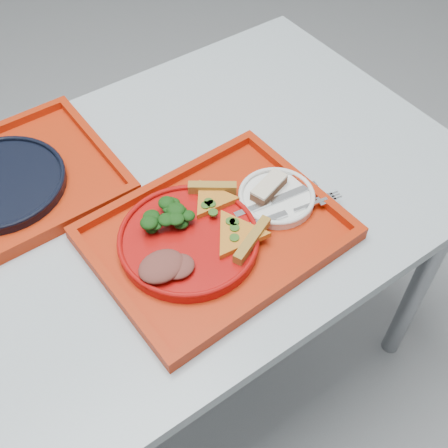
{
  "coord_description": "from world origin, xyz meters",
  "views": [
    {
      "loc": [
        -0.17,
        -0.69,
        1.59
      ],
      "look_at": [
        0.21,
        -0.14,
        0.78
      ],
      "focal_mm": 45.0,
      "sensor_mm": 36.0,
      "label": 1
    }
  ],
  "objects": [
    {
      "name": "ground",
      "position": [
        0.0,
        0.0,
        0.0
      ],
      "size": [
        10.0,
        10.0,
        0.0
      ],
      "primitive_type": "plane",
      "color": "gray",
      "rests_on": "ground"
    },
    {
      "name": "pizza_slice_a",
      "position": [
        0.22,
        -0.18,
        0.79
      ],
      "size": [
        0.15,
        0.16,
        0.02
      ],
      "primitive_type": null,
      "rotation": [
        0.0,
        0.0,
        1.99
      ],
      "color": "gold",
      "rests_on": "dinner_plate"
    },
    {
      "name": "fork",
      "position": [
        0.34,
        -0.19,
        0.78
      ],
      "size": [
        0.19,
        0.05,
        0.01
      ],
      "primitive_type": "cube",
      "rotation": [
        0.0,
        0.0,
        -0.18
      ],
      "color": "silver",
      "rests_on": "side_plate"
    },
    {
      "name": "navy_plate",
      "position": [
        -0.09,
        0.21,
        0.77
      ],
      "size": [
        0.26,
        0.26,
        0.02
      ],
      "primitive_type": "cylinder",
      "color": "black",
      "rests_on": "tray_far"
    },
    {
      "name": "dinner_plate",
      "position": [
        0.14,
        -0.13,
        0.77
      ],
      "size": [
        0.26,
        0.26,
        0.02
      ],
      "primitive_type": "cylinder",
      "color": "#A50D0B",
      "rests_on": "tray_main"
    },
    {
      "name": "side_plate",
      "position": [
        0.34,
        -0.14,
        0.77
      ],
      "size": [
        0.15,
        0.15,
        0.01
      ],
      "primitive_type": "cylinder",
      "color": "white",
      "rests_on": "tray_main"
    },
    {
      "name": "tray_far",
      "position": [
        -0.09,
        0.21,
        0.76
      ],
      "size": [
        0.45,
        0.35,
        0.01
      ],
      "primitive_type": "cube",
      "rotation": [
        0.0,
        0.0,
        0.01
      ],
      "color": "#AD2409",
      "rests_on": "table"
    },
    {
      "name": "salad_heap",
      "position": [
        0.12,
        -0.08,
        0.8
      ],
      "size": [
        0.08,
        0.07,
        0.04
      ],
      "primitive_type": "ellipsoid",
      "color": "black",
      "rests_on": "dinner_plate"
    },
    {
      "name": "dessert_bar",
      "position": [
        0.34,
        -0.12,
        0.79
      ],
      "size": [
        0.09,
        0.06,
        0.02
      ],
      "rotation": [
        0.0,
        0.0,
        0.3
      ],
      "color": "#4D2A19",
      "rests_on": "side_plate"
    },
    {
      "name": "meat_portion",
      "position": [
        0.06,
        -0.17,
        0.79
      ],
      "size": [
        0.08,
        0.07,
        0.03
      ],
      "primitive_type": "ellipsoid",
      "color": "brown",
      "rests_on": "dinner_plate"
    },
    {
      "name": "knife",
      "position": [
        0.33,
        -0.15,
        0.78
      ],
      "size": [
        0.19,
        0.04,
        0.01
      ],
      "primitive_type": "cube",
      "rotation": [
        0.0,
        0.0,
        -0.13
      ],
      "color": "silver",
      "rests_on": "side_plate"
    },
    {
      "name": "tray_main",
      "position": [
        0.19,
        -0.14,
        0.76
      ],
      "size": [
        0.46,
        0.37,
        0.01
      ],
      "primitive_type": "cube",
      "rotation": [
        0.0,
        0.0,
        0.04
      ],
      "color": "#AD2409",
      "rests_on": "table"
    },
    {
      "name": "pizza_slice_b",
      "position": [
        0.23,
        -0.08,
        0.79
      ],
      "size": [
        0.14,
        0.14,
        0.02
      ],
      "primitive_type": null,
      "rotation": [
        0.0,
        0.0,
        4.08
      ],
      "color": "gold",
      "rests_on": "dinner_plate"
    },
    {
      "name": "table",
      "position": [
        0.0,
        0.0,
        0.68
      ],
      "size": [
        1.6,
        0.8,
        0.75
      ],
      "color": "#9DA7B0",
      "rests_on": "ground"
    }
  ]
}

